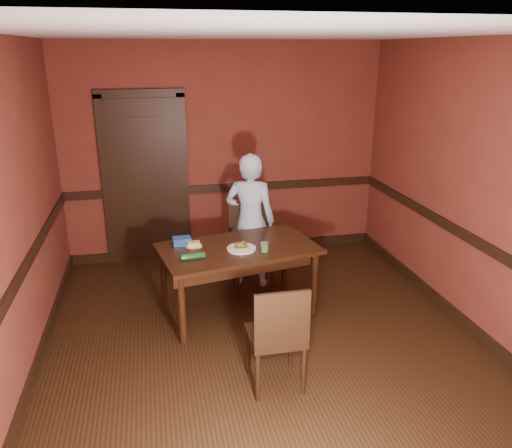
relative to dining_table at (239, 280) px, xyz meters
name	(u,v)px	position (x,y,z in m)	size (l,w,h in m)	color
floor	(264,342)	(0.12, -0.63, -0.36)	(4.00, 4.50, 0.01)	black
ceiling	(266,33)	(0.12, -0.63, 2.34)	(4.00, 4.50, 0.01)	silver
wall_back	(225,153)	(0.12, 1.62, 0.99)	(4.00, 0.02, 2.70)	maroon
wall_front	(382,354)	(0.12, -2.88, 0.99)	(4.00, 0.02, 2.70)	maroon
wall_left	(11,220)	(-1.88, -0.63, 0.99)	(0.02, 4.50, 2.70)	maroon
wall_right	(475,191)	(2.12, -0.63, 0.99)	(0.02, 4.50, 2.70)	maroon
dado_back	(226,188)	(0.12, 1.61, 0.54)	(4.00, 0.03, 0.10)	black
dado_left	(22,273)	(-1.86, -0.63, 0.54)	(0.03, 4.50, 0.10)	black
dado_right	(467,236)	(2.11, -0.63, 0.54)	(0.03, 4.50, 0.10)	black
baseboard_back	(227,248)	(0.12, 1.61, -0.30)	(4.00, 0.03, 0.12)	black
baseboard_left	(37,363)	(-1.86, -0.63, -0.30)	(0.03, 4.50, 0.12)	black
baseboard_right	(455,314)	(2.11, -0.63, -0.30)	(0.03, 4.50, 0.12)	black
door	(145,178)	(-0.88, 1.59, 0.73)	(1.05, 0.07, 2.20)	black
dining_table	(239,280)	(0.00, 0.00, 0.00)	(1.54, 0.87, 0.72)	black
chair_far	(252,247)	(0.25, 0.53, 0.12)	(0.45, 0.45, 0.97)	black
chair_near	(275,333)	(0.08, -1.23, 0.10)	(0.43, 0.43, 0.92)	black
person	(250,221)	(0.25, 0.63, 0.41)	(0.56, 0.37, 1.54)	#A8C7E2
sandwich_plate	(241,248)	(0.02, -0.08, 0.38)	(0.29, 0.29, 0.07)	white
sauce_jar	(265,247)	(0.23, -0.17, 0.41)	(0.08, 0.08, 0.09)	#4A7F39
cheese_saucer	(194,245)	(-0.43, 0.10, 0.38)	(0.17, 0.17, 0.05)	white
food_tub	(182,241)	(-0.54, 0.18, 0.40)	(0.19, 0.13, 0.08)	#2451B2
wrapped_veg	(193,256)	(-0.47, -0.22, 0.39)	(0.06, 0.06, 0.23)	#124619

